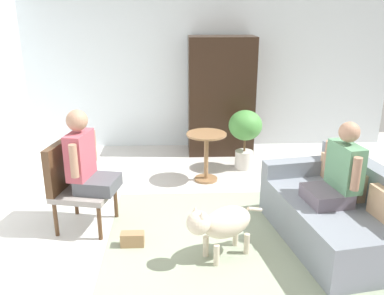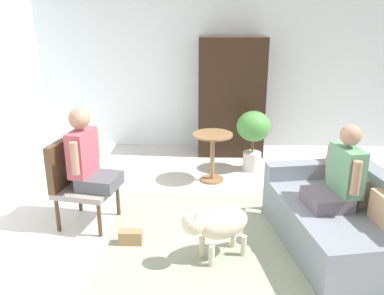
% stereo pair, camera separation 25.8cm
% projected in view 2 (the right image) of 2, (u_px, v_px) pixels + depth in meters
% --- Properties ---
extents(ground_plane, '(7.28, 7.28, 0.00)m').
position_uv_depth(ground_plane, '(216.00, 237.00, 4.29)').
color(ground_plane, beige).
extents(back_wall, '(6.29, 0.12, 2.70)m').
position_uv_depth(back_wall, '(211.00, 66.00, 6.78)').
color(back_wall, silver).
rests_on(back_wall, ground).
extents(area_rug, '(2.66, 2.07, 0.01)m').
position_uv_depth(area_rug, '(235.00, 236.00, 4.30)').
color(area_rug, gray).
rests_on(area_rug, ground).
extents(couch, '(1.17, 1.74, 0.81)m').
position_uv_depth(couch, '(337.00, 217.00, 4.08)').
color(couch, slate).
rests_on(couch, ground).
extents(armchair, '(0.68, 0.69, 0.94)m').
position_uv_depth(armchair, '(76.00, 177.00, 4.44)').
color(armchair, '#4C331E').
rests_on(armchair, ground).
extents(person_on_couch, '(0.51, 0.56, 0.81)m').
position_uv_depth(person_on_couch, '(340.00, 176.00, 3.90)').
color(person_on_couch, slate).
extents(person_on_armchair, '(0.53, 0.54, 0.86)m').
position_uv_depth(person_on_armchair, '(88.00, 157.00, 4.33)').
color(person_on_armchair, '#4E5057').
extents(round_end_table, '(0.54, 0.54, 0.67)m').
position_uv_depth(round_end_table, '(212.00, 150.00, 5.56)').
color(round_end_table, olive).
rests_on(round_end_table, ground).
extents(dog, '(0.77, 0.52, 0.58)m').
position_uv_depth(dog, '(218.00, 224.00, 3.83)').
color(dog, beige).
rests_on(dog, ground).
extents(potted_plant, '(0.48, 0.48, 0.88)m').
position_uv_depth(potted_plant, '(253.00, 132.00, 5.90)').
color(potted_plant, beige).
rests_on(potted_plant, ground).
extents(armoire_cabinet, '(1.03, 0.56, 1.85)m').
position_uv_depth(armoire_cabinet, '(231.00, 97.00, 6.53)').
color(armoire_cabinet, black).
rests_on(armoire_cabinet, ground).
extents(handbag, '(0.23, 0.11, 0.14)m').
position_uv_depth(handbag, '(131.00, 237.00, 4.16)').
color(handbag, '#99724C').
rests_on(handbag, ground).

